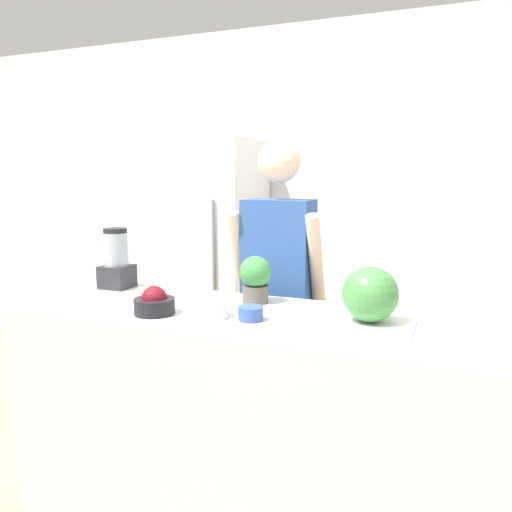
{
  "coord_description": "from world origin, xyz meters",
  "views": [
    {
      "loc": [
        0.77,
        -1.56,
        1.53
      ],
      "look_at": [
        0.0,
        0.38,
        1.2
      ],
      "focal_mm": 35.0,
      "sensor_mm": 36.0,
      "label": 1
    }
  ],
  "objects_px": {
    "person": "(278,294)",
    "blender": "(116,261)",
    "potted_plant": "(255,278)",
    "refrigerator": "(207,264)",
    "bowl_cherries": "(154,303)",
    "bowl_small_blue": "(251,313)",
    "bowl_cream": "(208,309)",
    "watermelon": "(370,294)"
  },
  "relations": [
    {
      "from": "refrigerator",
      "to": "bowl_small_blue",
      "type": "distance_m",
      "value": 1.66
    },
    {
      "from": "refrigerator",
      "to": "blender",
      "type": "bearing_deg",
      "value": -88.44
    },
    {
      "from": "blender",
      "to": "potted_plant",
      "type": "relative_size",
      "value": 1.44
    },
    {
      "from": "bowl_cream",
      "to": "bowl_small_blue",
      "type": "distance_m",
      "value": 0.19
    },
    {
      "from": "bowl_small_blue",
      "to": "bowl_cream",
      "type": "bearing_deg",
      "value": -173.68
    },
    {
      "from": "refrigerator",
      "to": "bowl_cherries",
      "type": "xyz_separation_m",
      "value": [
        0.5,
        -1.45,
        0.1
      ]
    },
    {
      "from": "bowl_small_blue",
      "to": "potted_plant",
      "type": "bearing_deg",
      "value": 108.02
    },
    {
      "from": "refrigerator",
      "to": "bowl_cream",
      "type": "xyz_separation_m",
      "value": [
        0.73,
        -1.4,
        0.09
      ]
    },
    {
      "from": "watermelon",
      "to": "potted_plant",
      "type": "distance_m",
      "value": 0.58
    },
    {
      "from": "bowl_cherries",
      "to": "blender",
      "type": "xyz_separation_m",
      "value": [
        -0.47,
        0.36,
        0.1
      ]
    },
    {
      "from": "blender",
      "to": "potted_plant",
      "type": "xyz_separation_m",
      "value": [
        0.8,
        -0.02,
        -0.03
      ]
    },
    {
      "from": "blender",
      "to": "potted_plant",
      "type": "distance_m",
      "value": 0.8
    },
    {
      "from": "bowl_cherries",
      "to": "bowl_small_blue",
      "type": "distance_m",
      "value": 0.43
    },
    {
      "from": "person",
      "to": "bowl_cherries",
      "type": "relative_size",
      "value": 9.8
    },
    {
      "from": "person",
      "to": "watermelon",
      "type": "xyz_separation_m",
      "value": [
        0.57,
        -0.55,
        0.17
      ]
    },
    {
      "from": "bowl_cherries",
      "to": "potted_plant",
      "type": "relative_size",
      "value": 0.79
    },
    {
      "from": "bowl_cherries",
      "to": "bowl_small_blue",
      "type": "height_order",
      "value": "bowl_cherries"
    },
    {
      "from": "blender",
      "to": "bowl_cherries",
      "type": "bearing_deg",
      "value": -37.78
    },
    {
      "from": "watermelon",
      "to": "bowl_small_blue",
      "type": "relative_size",
      "value": 2.13
    },
    {
      "from": "bowl_cream",
      "to": "blender",
      "type": "bearing_deg",
      "value": 155.67
    },
    {
      "from": "blender",
      "to": "potted_plant",
      "type": "height_order",
      "value": "blender"
    },
    {
      "from": "refrigerator",
      "to": "bowl_cream",
      "type": "height_order",
      "value": "refrigerator"
    },
    {
      "from": "refrigerator",
      "to": "bowl_cream",
      "type": "distance_m",
      "value": 1.58
    },
    {
      "from": "refrigerator",
      "to": "bowl_cherries",
      "type": "relative_size",
      "value": 10.17
    },
    {
      "from": "bowl_small_blue",
      "to": "person",
      "type": "bearing_deg",
      "value": 99.44
    },
    {
      "from": "potted_plant",
      "to": "refrigerator",
      "type": "bearing_deg",
      "value": 126.78
    },
    {
      "from": "refrigerator",
      "to": "person",
      "type": "bearing_deg",
      "value": -41.82
    },
    {
      "from": "bowl_cherries",
      "to": "blender",
      "type": "height_order",
      "value": "blender"
    },
    {
      "from": "refrigerator",
      "to": "potted_plant",
      "type": "relative_size",
      "value": 8.09
    },
    {
      "from": "bowl_cherries",
      "to": "bowl_cream",
      "type": "xyz_separation_m",
      "value": [
        0.24,
        0.04,
        -0.01
      ]
    },
    {
      "from": "bowl_cream",
      "to": "bowl_small_blue",
      "type": "bearing_deg",
      "value": 6.32
    },
    {
      "from": "person",
      "to": "blender",
      "type": "relative_size",
      "value": 5.42
    },
    {
      "from": "bowl_cherries",
      "to": "potted_plant",
      "type": "height_order",
      "value": "potted_plant"
    },
    {
      "from": "bowl_cream",
      "to": "watermelon",
      "type": "bearing_deg",
      "value": 11.68
    },
    {
      "from": "refrigerator",
      "to": "watermelon",
      "type": "bearing_deg",
      "value": -42.57
    },
    {
      "from": "bowl_cherries",
      "to": "bowl_cream",
      "type": "height_order",
      "value": "bowl_cherries"
    },
    {
      "from": "person",
      "to": "bowl_cream",
      "type": "height_order",
      "value": "person"
    },
    {
      "from": "watermelon",
      "to": "bowl_cherries",
      "type": "xyz_separation_m",
      "value": [
        -0.88,
        -0.18,
        -0.08
      ]
    },
    {
      "from": "watermelon",
      "to": "blender",
      "type": "distance_m",
      "value": 1.36
    },
    {
      "from": "person",
      "to": "potted_plant",
      "type": "relative_size",
      "value": 7.79
    },
    {
      "from": "watermelon",
      "to": "blender",
      "type": "height_order",
      "value": "blender"
    },
    {
      "from": "person",
      "to": "blender",
      "type": "distance_m",
      "value": 0.88
    }
  ]
}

